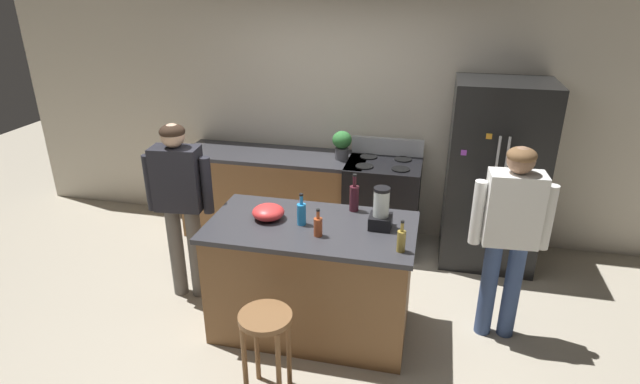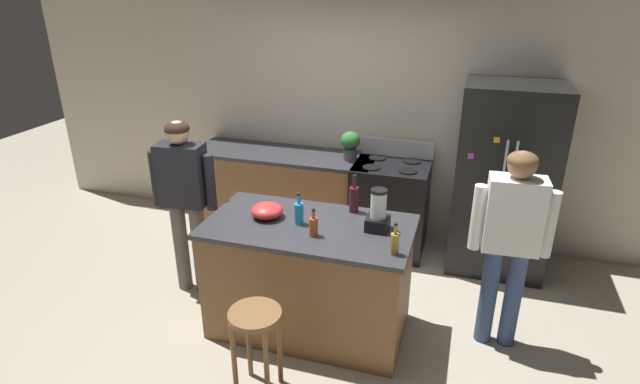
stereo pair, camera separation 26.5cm
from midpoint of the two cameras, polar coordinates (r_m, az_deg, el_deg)
name	(u,v)px [view 2 (the right image)]	position (r m, az deg, el deg)	size (l,w,h in m)	color
ground_plane	(310,326)	(4.41, 0.59, -14.88)	(14.00, 14.00, 0.00)	#B2A893
back_wall	(365,114)	(5.54, 6.48, 8.74)	(8.00, 0.10, 2.70)	beige
kitchen_island	(309,277)	(4.13, 0.62, -9.62)	(1.60, 0.86, 0.96)	brown
back_counter_run	(285,193)	(5.66, -2.67, -0.18)	(2.00, 0.64, 0.96)	brown
refrigerator	(504,180)	(5.17, 21.40, 1.21)	(0.90, 0.73, 1.84)	black
stove_range	(390,207)	(5.37, 9.27, -1.65)	(0.76, 0.65, 1.14)	black
person_by_island_left	(184,192)	(4.52, -13.45, -0.04)	(0.60, 0.26, 1.62)	#66605B
person_by_sink_right	(511,233)	(4.03, 22.49, -4.36)	(0.59, 0.24, 1.61)	#384C7A
bar_stool	(256,330)	(3.54, -5.05, -15.32)	(0.36, 0.36, 0.67)	brown
potted_plant	(350,144)	(5.24, 4.90, 5.43)	(0.20, 0.20, 0.30)	#4C4C51
blender_appliance	(378,213)	(3.80, 8.56, -2.37)	(0.17, 0.17, 0.33)	black
bottle_vinegar	(395,243)	(3.52, 10.57, -5.69)	(0.06, 0.06, 0.24)	olive
bottle_soda	(299,213)	(3.86, -0.42, -2.37)	(0.07, 0.07, 0.26)	#268CD8
bottle_wine	(354,198)	(4.08, 5.71, -0.74)	(0.08, 0.08, 0.32)	#471923
bottle_cooking_sauce	(314,226)	(3.70, 1.32, -3.88)	(0.06, 0.06, 0.22)	#B24C26
mixing_bowl	(267,211)	(3.99, -4.10, -2.13)	(0.25, 0.25, 0.11)	red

